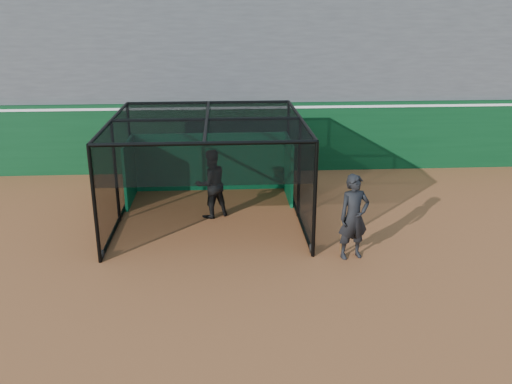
{
  "coord_description": "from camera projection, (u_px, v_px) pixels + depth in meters",
  "views": [
    {
      "loc": [
        0.05,
        -10.61,
        5.81
      ],
      "look_at": [
        0.85,
        2.0,
        1.4
      ],
      "focal_mm": 38.0,
      "sensor_mm": 36.0,
      "label": 1
    }
  ],
  "objects": [
    {
      "name": "ground",
      "position": [
        223.0,
        283.0,
        11.9
      ],
      "size": [
        120.0,
        120.0,
        0.0
      ],
      "primitive_type": "plane",
      "color": "brown",
      "rests_on": "ground"
    },
    {
      "name": "outfield_wall",
      "position": [
        221.0,
        136.0,
        19.49
      ],
      "size": [
        50.0,
        0.5,
        2.5
      ],
      "color": "#0A3819",
      "rests_on": "ground"
    },
    {
      "name": "batter",
      "position": [
        211.0,
        184.0,
        15.3
      ],
      "size": [
        1.2,
        1.11,
        1.97
      ],
      "primitive_type": "imported",
      "rotation": [
        0.0,
        0.0,
        3.62
      ],
      "color": "black",
      "rests_on": "ground"
    },
    {
      "name": "batting_cage",
      "position": [
        208.0,
        170.0,
        15.04
      ],
      "size": [
        5.18,
        5.38,
        2.86
      ],
      "color": "black",
      "rests_on": "ground"
    },
    {
      "name": "grandstand",
      "position": [
        219.0,
        38.0,
        21.99
      ],
      "size": [
        50.0,
        7.85,
        8.95
      ],
      "color": "#4C4C4F",
      "rests_on": "ground"
    },
    {
      "name": "on_deck_player",
      "position": [
        354.0,
        217.0,
        12.78
      ],
      "size": [
        0.86,
        0.66,
        2.08
      ],
      "color": "black",
      "rests_on": "ground"
    }
  ]
}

